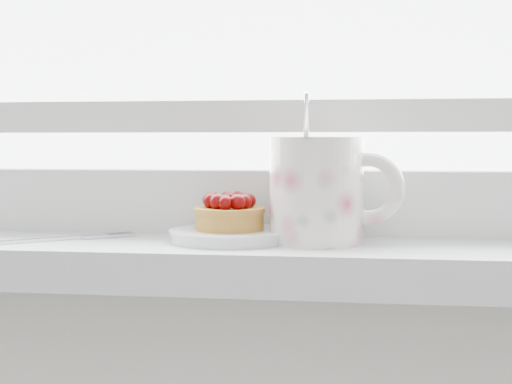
% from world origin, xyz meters
% --- Properties ---
extents(saucer, '(0.12, 0.12, 0.01)m').
position_xyz_m(saucer, '(-0.02, 1.89, 0.95)').
color(saucer, silver).
rests_on(saucer, windowsill).
extents(raspberry_tart, '(0.07, 0.07, 0.04)m').
position_xyz_m(raspberry_tart, '(-0.02, 1.89, 0.97)').
color(raspberry_tart, '#8F5F1F').
rests_on(raspberry_tart, saucer).
extents(floral_mug, '(0.14, 0.10, 0.15)m').
position_xyz_m(floral_mug, '(0.08, 1.89, 1.00)').
color(floral_mug, silver).
rests_on(floral_mug, windowsill).
extents(fork, '(0.15, 0.12, 0.00)m').
position_xyz_m(fork, '(-0.20, 1.87, 0.94)').
color(fork, silver).
rests_on(fork, windowsill).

